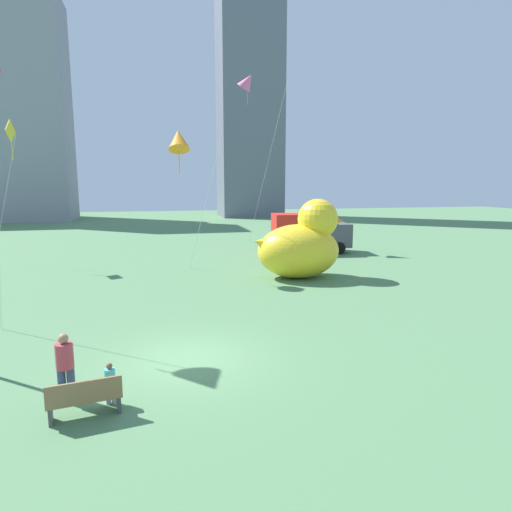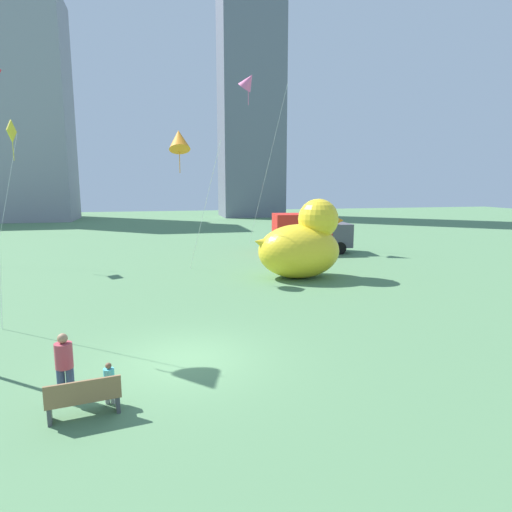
% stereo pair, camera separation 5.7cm
% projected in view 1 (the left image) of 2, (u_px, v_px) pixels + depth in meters
% --- Properties ---
extents(ground_plane, '(140.00, 140.00, 0.00)m').
position_uv_depth(ground_plane, '(186.00, 360.00, 12.54)').
color(ground_plane, '#548154').
extents(park_bench, '(1.59, 0.69, 0.90)m').
position_uv_depth(park_bench, '(85.00, 398.00, 9.34)').
color(park_bench, olive).
rests_on(park_bench, ground).
extents(person_adult, '(0.40, 0.40, 1.62)m').
position_uv_depth(person_adult, '(65.00, 364.00, 10.05)').
color(person_adult, '#38476B').
rests_on(person_adult, ground).
extents(person_child, '(0.24, 0.24, 0.99)m').
position_uv_depth(person_child, '(110.00, 381.00, 9.94)').
color(person_child, silver).
rests_on(person_child, ground).
extents(giant_inflatable_duck, '(5.08, 3.26, 4.21)m').
position_uv_depth(giant_inflatable_duck, '(302.00, 245.00, 23.22)').
color(giant_inflatable_duck, yellow).
rests_on(giant_inflatable_duck, ground).
extents(box_truck, '(5.72, 2.83, 2.85)m').
position_uv_depth(box_truck, '(309.00, 233.00, 31.67)').
color(box_truck, red).
rests_on(box_truck, ground).
extents(city_skyline, '(57.47, 15.79, 39.85)m').
position_uv_depth(city_skyline, '(42.00, 112.00, 60.48)').
color(city_skyline, slate).
rests_on(city_skyline, ground).
extents(kite_yellow, '(1.69, 2.21, 8.67)m').
position_uv_depth(kite_yellow, '(10.00, 136.00, 25.49)').
color(kite_yellow, silver).
rests_on(kite_yellow, ground).
extents(kite_orange, '(2.69, 2.86, 7.97)m').
position_uv_depth(kite_orange, '(179.00, 140.00, 22.61)').
color(kite_orange, silver).
rests_on(kite_orange, ground).
extents(kite_pink, '(3.87, 3.84, 13.34)m').
position_uv_depth(kite_pink, '(247.00, 82.00, 32.71)').
color(kite_pink, silver).
rests_on(kite_pink, ground).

